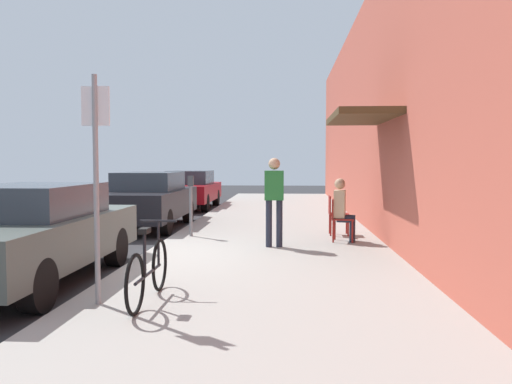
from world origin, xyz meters
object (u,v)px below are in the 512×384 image
(parked_car_0, at_px, (30,233))
(parking_meter, at_px, (191,201))
(street_sign, at_px, (96,171))
(parked_car_2, at_px, (190,189))
(cafe_chair_0, at_px, (340,217))
(cafe_chair_1, at_px, (335,212))
(pedestrian_standing, at_px, (274,195))
(bicycle_0, at_px, (149,271))
(parked_car_1, at_px, (148,199))
(seated_patron_0, at_px, (343,208))

(parked_car_0, relative_size, parking_meter, 3.33)
(street_sign, bearing_deg, parked_car_2, 96.34)
(cafe_chair_0, bearing_deg, street_sign, -123.43)
(parked_car_2, height_order, parking_meter, parking_meter)
(parked_car_0, bearing_deg, cafe_chair_1, 43.31)
(cafe_chair_0, height_order, cafe_chair_1, same)
(cafe_chair_0, bearing_deg, pedestrian_standing, -149.07)
(parked_car_2, bearing_deg, cafe_chair_0, -61.28)
(cafe_chair_1, bearing_deg, parking_meter, -172.88)
(street_sign, relative_size, cafe_chair_0, 2.99)
(bicycle_0, height_order, pedestrian_standing, pedestrian_standing)
(parked_car_0, height_order, cafe_chair_0, parked_car_0)
(parked_car_1, bearing_deg, parked_car_0, -90.00)
(parked_car_0, distance_m, cafe_chair_1, 6.49)
(parked_car_0, xyz_separation_m, parked_car_1, (0.00, 6.28, 0.03))
(parked_car_0, xyz_separation_m, cafe_chair_0, (4.73, 3.50, -0.11))
(seated_patron_0, bearing_deg, parked_car_0, -143.88)
(parked_car_2, bearing_deg, pedestrian_standing, -70.10)
(seated_patron_0, relative_size, pedestrian_standing, 0.76)
(parked_car_0, xyz_separation_m, cafe_chair_1, (4.72, 4.45, -0.11))
(parking_meter, bearing_deg, cafe_chair_0, -9.93)
(seated_patron_0, bearing_deg, parked_car_2, 119.00)
(parked_car_0, bearing_deg, parking_meter, 69.09)
(street_sign, relative_size, cafe_chair_1, 2.99)
(cafe_chair_1, bearing_deg, parked_car_0, -136.69)
(parked_car_1, xyz_separation_m, parking_meter, (1.55, -2.22, 0.12))
(parked_car_0, xyz_separation_m, street_sign, (1.50, -1.38, 0.90))
(bicycle_0, height_order, cafe_chair_1, bicycle_0)
(cafe_chair_0, bearing_deg, seated_patron_0, -10.05)
(parked_car_0, relative_size, cafe_chair_0, 5.06)
(seated_patron_0, bearing_deg, pedestrian_standing, -150.49)
(parked_car_0, distance_m, parking_meter, 4.35)
(parked_car_2, relative_size, pedestrian_standing, 2.59)
(parked_car_2, distance_m, street_sign, 13.62)
(bicycle_0, distance_m, cafe_chair_1, 6.32)
(parking_meter, height_order, seated_patron_0, parking_meter)
(cafe_chair_0, distance_m, pedestrian_standing, 1.61)
(parking_meter, bearing_deg, parked_car_2, 100.88)
(parking_meter, distance_m, bicycle_0, 5.37)
(cafe_chair_1, bearing_deg, parked_car_1, 158.85)
(parked_car_1, relative_size, cafe_chair_0, 5.06)
(cafe_chair_0, bearing_deg, cafe_chair_1, 90.07)
(street_sign, bearing_deg, parked_car_1, 101.07)
(parking_meter, relative_size, seated_patron_0, 1.02)
(street_sign, xyz_separation_m, seated_patron_0, (3.28, 4.87, -0.82))
(parking_meter, height_order, pedestrian_standing, pedestrian_standing)
(parking_meter, xyz_separation_m, street_sign, (-0.05, -5.44, 0.75))
(parking_meter, xyz_separation_m, pedestrian_standing, (1.86, -1.35, 0.23))
(parked_car_1, bearing_deg, parked_car_2, 90.00)
(parked_car_1, xyz_separation_m, street_sign, (1.50, -7.66, 0.88))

